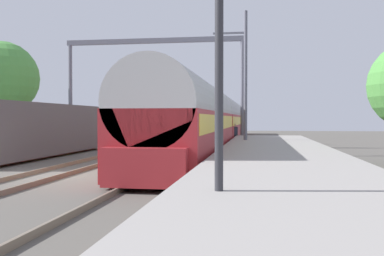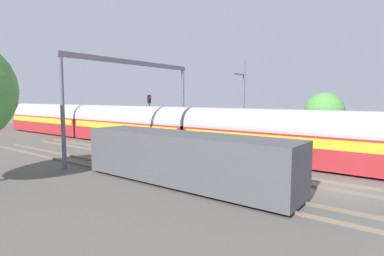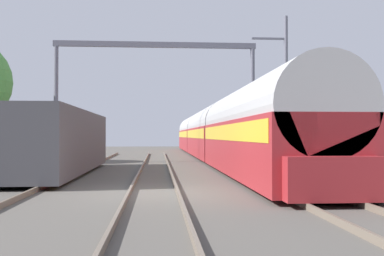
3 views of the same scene
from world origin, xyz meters
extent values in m
plane|color=#55514A|center=(0.00, 0.00, 0.00)|extent=(120.00, 120.00, 0.00)
cube|color=#6C6051|center=(-0.72, 0.00, 0.08)|extent=(0.08, 60.00, 0.16)
cube|color=#6C6051|center=(0.72, 0.00, 0.08)|extent=(0.08, 60.00, 0.16)
cube|color=#6C6051|center=(3.66, 0.00, 0.08)|extent=(0.08, 60.00, 0.16)
cube|color=#6C6051|center=(5.09, 0.00, 0.08)|extent=(0.08, 60.00, 0.16)
cube|color=gray|center=(8.19, 2.00, 0.45)|extent=(4.40, 28.00, 0.90)
cube|color=maroon|center=(4.38, 5.02, 1.26)|extent=(2.90, 16.00, 2.20)
cube|color=gold|center=(4.38, 5.02, 1.89)|extent=(2.93, 15.36, 0.64)
cylinder|color=#ADADAD|center=(4.38, 5.02, 2.56)|extent=(2.84, 16.00, 2.84)
cube|color=maroon|center=(4.38, 21.37, 1.26)|extent=(2.90, 16.00, 2.20)
cube|color=gold|center=(4.38, 21.37, 1.89)|extent=(2.93, 15.36, 0.64)
cylinder|color=#ADADAD|center=(4.38, 21.37, 2.56)|extent=(2.84, 16.00, 2.84)
cube|color=maroon|center=(4.38, 37.72, 1.26)|extent=(2.90, 16.00, 2.20)
cube|color=gold|center=(4.38, 37.72, 1.89)|extent=(2.93, 15.36, 0.64)
cylinder|color=#ADADAD|center=(4.38, 37.72, 2.56)|extent=(2.84, 16.00, 2.84)
cube|color=maroon|center=(4.38, -3.23, 0.71)|extent=(2.40, 0.50, 1.10)
cube|color=#47474C|center=(-4.38, 7.14, 1.51)|extent=(2.80, 13.00, 2.70)
cube|color=black|center=(-4.38, 7.14, 0.21)|extent=(2.52, 11.96, 0.10)
cylinder|color=black|center=(5.83, 15.55, 0.42)|extent=(0.25, 0.25, 0.85)
cube|color=#232833|center=(5.83, 15.55, 1.17)|extent=(0.46, 0.45, 0.64)
sphere|color=tan|center=(5.83, 15.55, 1.61)|extent=(0.24, 0.24, 0.24)
cylinder|color=#2D2D33|center=(6.87, -7.91, 2.12)|extent=(0.14, 0.14, 4.25)
cylinder|color=#2D2D33|center=(6.29, 20.43, 2.12)|extent=(0.14, 0.14, 4.23)
cube|color=black|center=(6.29, 20.43, 4.68)|extent=(0.36, 0.20, 0.90)
sphere|color=red|center=(6.29, 20.31, 4.83)|extent=(0.16, 0.16, 0.16)
cylinder|color=slate|center=(-6.38, 15.82, 3.75)|extent=(0.28, 0.28, 7.50)
cylinder|color=slate|center=(6.38, 15.82, 3.75)|extent=(0.28, 0.28, 7.50)
cube|color=slate|center=(0.00, 15.82, 7.68)|extent=(13.15, 0.24, 0.36)
cylinder|color=slate|center=(6.78, 9.31, 4.00)|extent=(0.20, 0.20, 8.00)
cube|color=slate|center=(5.88, 9.31, 6.80)|extent=(1.80, 0.10, 0.10)
cylinder|color=#4C3826|center=(-12.02, 15.96, 1.54)|extent=(0.36, 0.36, 3.08)
sphere|color=#4B913F|center=(-12.02, 15.96, 5.19)|extent=(5.62, 5.62, 5.62)
camera|label=1|loc=(7.50, -14.92, 2.07)|focal=40.80mm
camera|label=2|loc=(-17.44, -3.34, 4.80)|focal=28.75mm
camera|label=3|loc=(0.12, -14.11, 1.77)|focal=43.05mm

